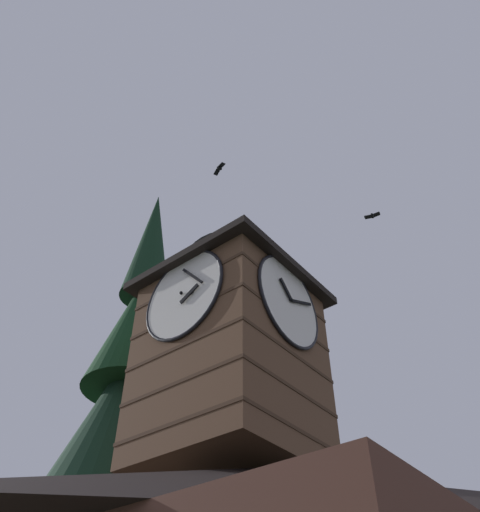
{
  "coord_description": "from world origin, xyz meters",
  "views": [
    {
      "loc": [
        12.38,
        5.85,
        1.5
      ],
      "look_at": [
        2.03,
        -2.46,
        13.17
      ],
      "focal_mm": 37.62,
      "sensor_mm": 36.0,
      "label": 1
    }
  ],
  "objects_px": {
    "pine_tree_behind": "(120,457)",
    "clock_tower": "(231,349)",
    "flying_bird_high": "(372,216)",
    "flying_bird_low": "(219,168)"
  },
  "relations": [
    {
      "from": "pine_tree_behind",
      "to": "clock_tower",
      "type": "bearing_deg",
      "value": 82.09
    },
    {
      "from": "flying_bird_high",
      "to": "flying_bird_low",
      "type": "xyz_separation_m",
      "value": [
        4.61,
        -4.14,
        1.72
      ]
    },
    {
      "from": "clock_tower",
      "to": "flying_bird_high",
      "type": "bearing_deg",
      "value": 141.81
    },
    {
      "from": "flying_bird_high",
      "to": "clock_tower",
      "type": "bearing_deg",
      "value": -38.19
    },
    {
      "from": "clock_tower",
      "to": "flying_bird_low",
      "type": "relative_size",
      "value": 11.4
    },
    {
      "from": "clock_tower",
      "to": "flying_bird_low",
      "type": "distance_m",
      "value": 8.67
    },
    {
      "from": "pine_tree_behind",
      "to": "flying_bird_high",
      "type": "xyz_separation_m",
      "value": [
        -3.72,
        8.85,
        8.65
      ]
    },
    {
      "from": "pine_tree_behind",
      "to": "flying_bird_low",
      "type": "height_order",
      "value": "pine_tree_behind"
    },
    {
      "from": "clock_tower",
      "to": "flying_bird_low",
      "type": "bearing_deg",
      "value": -76.71
    },
    {
      "from": "clock_tower",
      "to": "flying_bird_low",
      "type": "height_order",
      "value": "flying_bird_low"
    }
  ]
}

